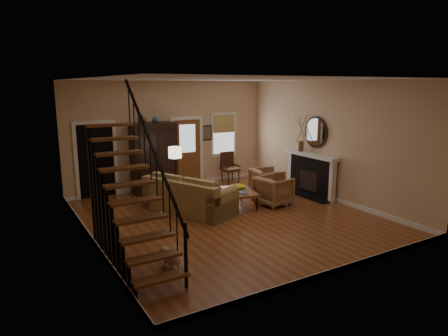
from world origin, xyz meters
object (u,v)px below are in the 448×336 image
sofa (189,195)px  floor_lamp (176,175)px  armchair_left (273,191)px  coffee_table (239,199)px  armoire (154,158)px  side_chair (230,168)px  armchair_right (267,182)px

sofa → floor_lamp: (0.04, 0.93, 0.34)m
armchair_left → sofa: bearing=66.2°
coffee_table → armchair_left: bearing=-17.0°
armchair_left → coffee_table: bearing=63.4°
armoire → armchair_left: armoire is taller
armchair_left → side_chair: bearing=-15.4°
sofa → armchair_right: size_ratio=2.76×
armoire → coffee_table: bearing=-61.8°
floor_lamp → side_chair: floor_lamp is taller
sofa → armchair_left: bearing=-38.2°
coffee_table → side_chair: side_chair is taller
sofa → armoire: bearing=67.5°
armchair_left → floor_lamp: (-2.19, 1.49, 0.39)m
coffee_table → side_chair: bearing=63.7°
coffee_table → armchair_left: size_ratio=1.38×
floor_lamp → side_chair: 2.72m
sofa → coffee_table: bearing=-36.2°
floor_lamp → armchair_right: bearing=-12.2°
armchair_right → coffee_table: bearing=126.4°
armchair_right → armchair_left: bearing=164.3°
sofa → side_chair: (2.49, 2.08, 0.07)m
side_chair → armchair_left: bearing=-95.7°
sofa → side_chair: 3.25m
coffee_table → armchair_left: 0.96m
coffee_table → floor_lamp: floor_lamp is taller
armchair_right → side_chair: bearing=17.9°
coffee_table → armchair_right: bearing=25.1°
side_chair → sofa: bearing=-140.1°
armchair_left → armoire: bearing=29.1°
armchair_left → floor_lamp: size_ratio=0.55×
armoire → floor_lamp: 1.38m
sofa → coffee_table: 1.37m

